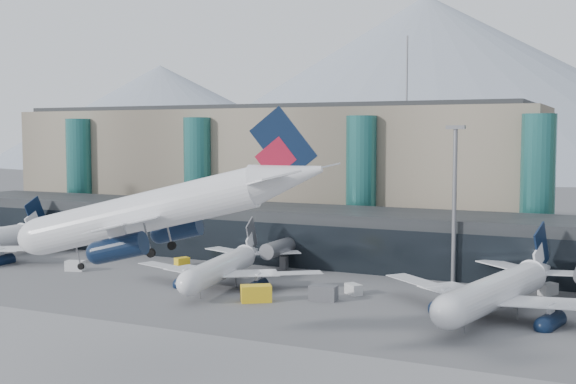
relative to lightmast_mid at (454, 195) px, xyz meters
The scene contains 18 objects.
ground 58.41m from the lightmast_mid, 122.01° to the right, with size 900.00×900.00×0.00m, color #515154.
runway_strip 71.25m from the lightmast_mid, 115.46° to the right, with size 400.00×40.00×0.04m, color slate.
runway_markings 71.24m from the lightmast_mid, 115.46° to the right, with size 128.00×1.00×0.02m.
concourse 32.94m from the lightmast_mid, 162.04° to the left, with size 170.00×27.00×10.00m.
terminal_main 69.21m from the lightmast_mid, 142.63° to the left, with size 130.00×30.00×31.00m.
teal_towers 51.97m from the lightmast_mid, 149.97° to the left, with size 116.40×19.40×46.00m.
mountain_ridge 333.77m from the lightmast_mid, 92.42° to the left, with size 910.00×400.00×110.00m.
lightmast_mid is the anchor object (origin of this frame).
hero_jet 58.54m from the lightmast_mid, 105.99° to the right, with size 35.43×35.10×11.45m.
jet_parked_mid 38.07m from the lightmast_mid, 154.70° to the right, with size 33.07×33.24×10.77m.
jet_parked_right 21.75m from the lightmast_mid, 56.62° to the right, with size 37.86×38.95×12.52m.
veh_a 66.86m from the lightmast_mid, 164.17° to the right, with size 3.23×1.82×1.82m, color beige.
veh_b 50.94m from the lightmast_mid, behind, with size 2.54×1.57×1.47m, color yellow.
veh_c 28.26m from the lightmast_mid, 125.47° to the right, with size 3.97×2.10×2.21m, color #4E4E53.
veh_d 20.28m from the lightmast_mid, ahead, with size 3.05×1.63×1.74m, color beige.
veh_f 92.27m from the lightmast_mid, behind, with size 3.46×1.83×1.93m, color #4E4E53.
veh_g 23.29m from the lightmast_mid, 128.69° to the right, with size 2.76×1.61×1.61m, color beige.
veh_h 36.58m from the lightmast_mid, 132.34° to the right, with size 4.36×2.30×2.41m, color yellow.
Camera 1 is at (54.73, -68.26, 24.23)m, focal length 45.00 mm.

